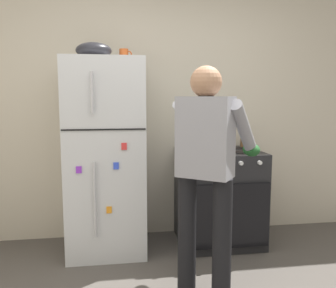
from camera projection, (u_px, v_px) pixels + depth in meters
The scene contains 8 objects.
kitchen_wall_back at pixel (153, 102), 3.63m from camera, with size 6.00×0.10×2.70m, color beige.
refrigerator at pixel (106, 157), 3.24m from camera, with size 0.68×0.72×1.73m.
stove_range at pixel (219, 197), 3.45m from camera, with size 0.76×0.67×0.90m.
person_cook at pixel (207, 161), 2.46m from camera, with size 0.69×0.75×1.60m.
red_pot at pixel (205, 145), 3.32m from camera, with size 0.32×0.22×0.11m.
coffee_mug at pixel (124, 54), 3.20m from camera, with size 0.11×0.08×0.10m.
pepper_mill at pixel (243, 137), 3.63m from camera, with size 0.05×0.05×0.19m, color brown.
mixing_bowl at pixel (94, 51), 3.11m from camera, with size 0.31×0.31×0.14m, color black.
Camera 1 is at (-0.41, -1.68, 1.39)m, focal length 38.55 mm.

